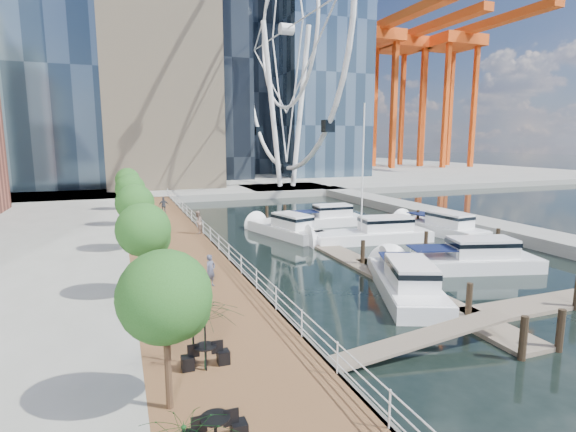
{
  "coord_description": "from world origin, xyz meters",
  "views": [
    {
      "loc": [
        -12.41,
        -18.1,
        8.47
      ],
      "look_at": [
        -0.76,
        12.54,
        3.0
      ],
      "focal_mm": 28.0,
      "sensor_mm": 36.0,
      "label": 1
    }
  ],
  "objects": [
    {
      "name": "cafe_tables",
      "position": [
        -10.4,
        -2.0,
        1.37
      ],
      "size": [
        2.5,
        13.7,
        0.74
      ],
      "color": "black",
      "rests_on": "ground"
    },
    {
      "name": "ground",
      "position": [
        0.0,
        0.0,
        0.0
      ],
      "size": [
        520.0,
        520.0,
        0.0
      ],
      "primitive_type": "plane",
      "color": "black",
      "rests_on": "ground"
    },
    {
      "name": "street_trees",
      "position": [
        -11.4,
        14.0,
        4.29
      ],
      "size": [
        2.6,
        42.6,
        4.6
      ],
      "color": "#3F2B1C",
      "rests_on": "ground"
    },
    {
      "name": "pedestrian_near",
      "position": [
        -8.18,
        4.33,
        1.85
      ],
      "size": [
        0.74,
        0.68,
        1.69
      ],
      "primitive_type": "imported",
      "rotation": [
        0.0,
        0.0,
        0.6
      ],
      "color": "#46495E",
      "rests_on": "boardwalk"
    },
    {
      "name": "pedestrian_mid",
      "position": [
        -6.5,
        18.14,
        1.94
      ],
      "size": [
        1.12,
        1.16,
        1.89
      ],
      "primitive_type": "imported",
      "rotation": [
        0.0,
        0.0,
        -2.21
      ],
      "color": "gray",
      "rests_on": "boardwalk"
    },
    {
      "name": "yacht_foreground",
      "position": [
        8.79,
        4.71,
        0.0
      ],
      "size": [
        11.24,
        5.72,
        2.15
      ],
      "primitive_type": null,
      "rotation": [
        0.0,
        0.0,
        1.3
      ],
      "color": "silver",
      "rests_on": "ground"
    },
    {
      "name": "pier",
      "position": [
        14.0,
        52.0,
        0.5
      ],
      "size": [
        14.0,
        12.0,
        1.0
      ],
      "primitive_type": "cube",
      "color": "gray",
      "rests_on": "ground"
    },
    {
      "name": "moored_yachts",
      "position": [
        7.42,
        12.62,
        0.0
      ],
      "size": [
        18.16,
        37.02,
        11.5
      ],
      "color": "white",
      "rests_on": "ground"
    },
    {
      "name": "ferris_wheel",
      "position": [
        14.0,
        52.0,
        25.92
      ],
      "size": [
        5.8,
        45.6,
        47.8
      ],
      "color": "white",
      "rests_on": "ground"
    },
    {
      "name": "seawall",
      "position": [
        -6.0,
        15.0,
        0.5
      ],
      "size": [
        0.25,
        60.0,
        1.0
      ],
      "primitive_type": "cube",
      "color": "#595954",
      "rests_on": "ground"
    },
    {
      "name": "port_cranes",
      "position": [
        67.67,
        95.67,
        20.0
      ],
      "size": [
        40.0,
        52.0,
        38.0
      ],
      "color": "#D84C14",
      "rests_on": "ground"
    },
    {
      "name": "floating_docks",
      "position": [
        7.97,
        9.98,
        0.49
      ],
      "size": [
        16.0,
        34.0,
        2.6
      ],
      "color": "#6D6051",
      "rests_on": "ground"
    },
    {
      "name": "railing",
      "position": [
        -6.1,
        15.0,
        1.52
      ],
      "size": [
        0.1,
        60.0,
        1.05
      ],
      "primitive_type": null,
      "color": "white",
      "rests_on": "boardwalk"
    },
    {
      "name": "cafe_seating",
      "position": [
        -10.53,
        -5.58,
        2.11
      ],
      "size": [
        4.31,
        9.22,
        2.3
      ],
      "color": "#0F3713",
      "rests_on": "ground"
    },
    {
      "name": "breakwater",
      "position": [
        20.0,
        20.0,
        0.5
      ],
      "size": [
        4.0,
        60.0,
        1.0
      ],
      "primitive_type": "cube",
      "color": "gray",
      "rests_on": "ground"
    },
    {
      "name": "boardwalk",
      "position": [
        -9.0,
        15.0,
        0.5
      ],
      "size": [
        6.0,
        60.0,
        1.0
      ],
      "primitive_type": "cube",
      "color": "brown",
      "rests_on": "ground"
    },
    {
      "name": "pedestrian_far",
      "position": [
        -8.07,
        29.84,
        1.87
      ],
      "size": [
        1.04,
        0.48,
        1.73
      ],
      "primitive_type": "imported",
      "rotation": [
        0.0,
        0.0,
        3.2
      ],
      "color": "#373B44",
      "rests_on": "boardwalk"
    },
    {
      "name": "land_far",
      "position": [
        0.0,
        102.0,
        0.5
      ],
      "size": [
        200.0,
        114.0,
        1.0
      ],
      "primitive_type": "cube",
      "color": "gray",
      "rests_on": "ground"
    }
  ]
}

